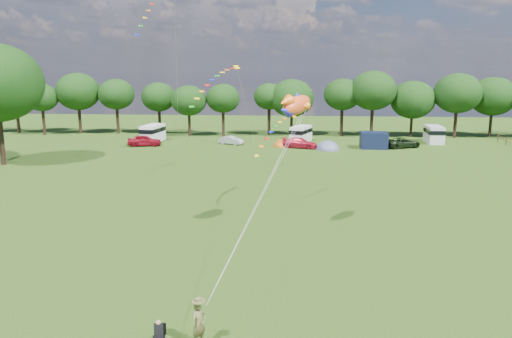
# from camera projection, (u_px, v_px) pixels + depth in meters

# --- Properties ---
(ground_plane) EXTENTS (180.00, 180.00, 0.00)m
(ground_plane) POSITION_uv_depth(u_px,v_px,m) (243.00, 274.00, 25.95)
(ground_plane) COLOR black
(ground_plane) RESTS_ON ground
(tree_line) EXTENTS (102.98, 10.98, 10.27)m
(tree_line) POSITION_uv_depth(u_px,v_px,m) (315.00, 96.00, 77.98)
(tree_line) COLOR black
(tree_line) RESTS_ON ground
(car_a) EXTENTS (4.94, 2.75, 1.56)m
(car_a) POSITION_uv_depth(u_px,v_px,m) (144.00, 140.00, 68.97)
(car_a) COLOR maroon
(car_a) RESTS_ON ground
(car_b) EXTENTS (3.56, 2.44, 1.18)m
(car_b) POSITION_uv_depth(u_px,v_px,m) (231.00, 140.00, 70.57)
(car_b) COLOR #9DA1A6
(car_b) RESTS_ON ground
(car_c) EXTENTS (4.91, 3.02, 1.37)m
(car_c) POSITION_uv_depth(u_px,v_px,m) (300.00, 143.00, 67.32)
(car_c) COLOR red
(car_c) RESTS_ON ground
(car_d) EXTENTS (5.63, 4.22, 1.40)m
(car_d) POSITION_uv_depth(u_px,v_px,m) (402.00, 143.00, 67.52)
(car_d) COLOR black
(car_d) RESTS_ON ground
(campervan_b) EXTENTS (2.70, 5.26, 2.48)m
(campervan_b) POSITION_uv_depth(u_px,v_px,m) (153.00, 133.00, 73.08)
(campervan_b) COLOR white
(campervan_b) RESTS_ON ground
(campervan_c) EXTENTS (3.44, 5.17, 2.34)m
(campervan_c) POSITION_uv_depth(u_px,v_px,m) (301.00, 134.00, 72.61)
(campervan_c) COLOR white
(campervan_c) RESTS_ON ground
(campervan_d) EXTENTS (2.29, 5.03, 2.43)m
(campervan_d) POSITION_uv_depth(u_px,v_px,m) (434.00, 134.00, 72.06)
(campervan_d) COLOR silver
(campervan_d) RESTS_ON ground
(tent_orange) EXTENTS (2.53, 2.77, 1.98)m
(tent_orange) POSITION_uv_depth(u_px,v_px,m) (282.00, 146.00, 68.72)
(tent_orange) COLOR #D55E15
(tent_orange) RESTS_ON ground
(tent_greyblue) EXTENTS (3.17, 3.48, 2.36)m
(tent_greyblue) POSITION_uv_depth(u_px,v_px,m) (328.00, 150.00, 65.98)
(tent_greyblue) COLOR slate
(tent_greyblue) RESTS_ON ground
(awning_navy) EXTENTS (3.52, 2.87, 2.18)m
(awning_navy) POSITION_uv_depth(u_px,v_px,m) (374.00, 140.00, 66.98)
(awning_navy) COLOR black
(awning_navy) RESTS_ON ground
(kite_flyer) EXTENTS (0.76, 0.80, 1.84)m
(kite_flyer) POSITION_uv_depth(u_px,v_px,m) (199.00, 324.00, 19.06)
(kite_flyer) COLOR brown
(kite_flyer) RESTS_ON ground
(camp_chair) EXTENTS (0.57, 0.57, 1.16)m
(camp_chair) POSITION_uv_depth(u_px,v_px,m) (159.00, 331.00, 19.02)
(camp_chair) COLOR #99999E
(camp_chair) RESTS_ON ground
(fish_kite) EXTENTS (2.50, 3.13, 1.72)m
(fish_kite) POSITION_uv_depth(u_px,v_px,m) (294.00, 105.00, 30.36)
(fish_kite) COLOR #E44D1E
(fish_kite) RESTS_ON ground
(streamer_kite_a) EXTENTS (3.27, 5.53, 5.74)m
(streamer_kite_a) POSITION_uv_depth(u_px,v_px,m) (159.00, 0.00, 51.58)
(streamer_kite_a) COLOR #EFBA00
(streamer_kite_a) RESTS_ON ground
(streamer_kite_b) EXTENTS (4.26, 4.63, 3.78)m
(streamer_kite_b) POSITION_uv_depth(u_px,v_px,m) (218.00, 79.00, 46.96)
(streamer_kite_b) COLOR #FFC700
(streamer_kite_b) RESTS_ON ground
(streamer_kite_c) EXTENTS (3.03, 4.92, 2.78)m
(streamer_kite_c) POSITION_uv_depth(u_px,v_px,m) (279.00, 127.00, 37.90)
(streamer_kite_c) COLOR orange
(streamer_kite_c) RESTS_ON ground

